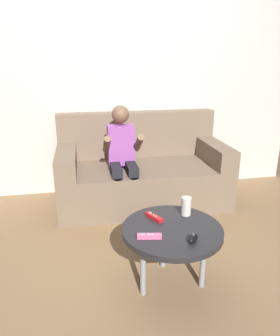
# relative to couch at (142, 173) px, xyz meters

# --- Properties ---
(ground_plane) EXTENTS (8.10, 8.10, 0.00)m
(ground_plane) POSITION_rel_couch_xyz_m (-0.24, -1.13, -0.30)
(ground_plane) COLOR olive
(wall_back) EXTENTS (4.05, 0.05, 2.50)m
(wall_back) POSITION_rel_couch_xyz_m (-0.24, 0.39, 0.95)
(wall_back) COLOR beige
(wall_back) RESTS_ON ground
(couch) EXTENTS (1.63, 0.80, 0.87)m
(couch) POSITION_rel_couch_xyz_m (0.00, 0.00, 0.00)
(couch) COLOR #75604C
(couch) RESTS_ON ground
(person_seated_on_couch) EXTENTS (0.35, 0.43, 0.99)m
(person_seated_on_couch) POSITION_rel_couch_xyz_m (-0.22, -0.19, 0.26)
(person_seated_on_couch) COLOR black
(person_seated_on_couch) RESTS_ON ground
(coffee_table) EXTENTS (0.62, 0.62, 0.42)m
(coffee_table) POSITION_rel_couch_xyz_m (-0.06, -1.30, 0.08)
(coffee_table) COLOR #232326
(coffee_table) RESTS_ON ground
(game_remote_pink_near_edge) EXTENTS (0.14, 0.06, 0.03)m
(game_remote_pink_near_edge) POSITION_rel_couch_xyz_m (-0.22, -1.39, 0.13)
(game_remote_pink_near_edge) COLOR pink
(game_remote_pink_near_edge) RESTS_ON coffee_table
(nunchuk_black) EXTENTS (0.09, 0.09, 0.05)m
(nunchuk_black) POSITION_rel_couch_xyz_m (0.01, -1.47, 0.13)
(nunchuk_black) COLOR black
(nunchuk_black) RESTS_ON coffee_table
(game_remote_red_far_corner) EXTENTS (0.10, 0.14, 0.03)m
(game_remote_red_far_corner) POSITION_rel_couch_xyz_m (-0.14, -1.17, 0.13)
(game_remote_red_far_corner) COLOR red
(game_remote_red_far_corner) RESTS_ON coffee_table
(soda_can) EXTENTS (0.07, 0.07, 0.12)m
(soda_can) POSITION_rel_couch_xyz_m (0.08, -1.15, 0.17)
(soda_can) COLOR silver
(soda_can) RESTS_ON coffee_table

